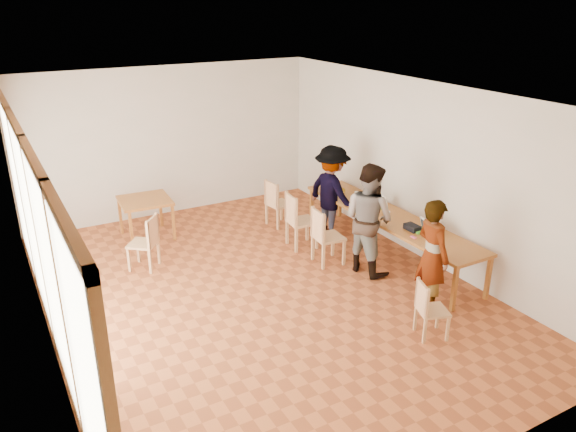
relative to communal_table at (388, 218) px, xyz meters
name	(u,v)px	position (x,y,z in m)	size (l,w,h in m)	color
ground	(261,292)	(-2.50, -0.10, -0.70)	(8.00, 8.00, 0.00)	#AE572A
wall_back	(170,141)	(-2.50, 3.90, 0.80)	(6.00, 0.10, 3.00)	beige
wall_front	(468,339)	(-2.50, -4.10, 0.80)	(6.00, 0.10, 3.00)	beige
wall_right	(419,171)	(0.50, -0.10, 0.80)	(0.10, 8.00, 3.00)	beige
window_wall	(39,242)	(-5.46, -0.10, 0.80)	(0.10, 8.00, 3.00)	white
ceiling	(257,94)	(-2.50, -0.10, 2.32)	(6.00, 8.00, 0.04)	white
communal_table	(388,218)	(0.00, 0.00, 0.00)	(0.80, 4.00, 0.75)	#A16223
side_table	(145,203)	(-3.40, 2.84, -0.03)	(0.90, 0.90, 0.75)	#A16223
chair_near	(427,304)	(-1.14, -2.24, -0.21)	(0.48, 0.48, 0.43)	#E0A670
chair_mid	(323,231)	(-1.14, 0.27, -0.10)	(0.49, 0.49, 0.52)	#E0A670
chair_far	(297,215)	(-1.20, 1.06, -0.08)	(0.51, 0.51, 0.54)	#E0A670
chair_empty	(276,199)	(-1.05, 2.13, -0.14)	(0.49, 0.49, 0.49)	#E0A670
chair_spare	(148,237)	(-3.74, 1.53, -0.14)	(0.60, 0.60, 0.49)	#E0A670
person_near	(432,256)	(-0.60, -1.70, 0.14)	(0.61, 0.40, 1.68)	gray
person_mid	(369,218)	(-0.64, -0.28, 0.21)	(0.89, 0.69, 1.83)	gray
person_far	(332,192)	(-0.38, 1.18, 0.17)	(1.13, 0.65, 1.75)	gray
laptop_near	(434,232)	(0.09, -1.00, 0.10)	(0.21, 0.23, 0.18)	green
laptop_mid	(422,227)	(0.03, -0.79, 0.11)	(0.27, 0.29, 0.21)	green
laptop_far	(381,204)	(0.15, 0.40, 0.10)	(0.25, 0.28, 0.21)	green
yellow_mug	(343,191)	(-0.03, 1.34, 0.09)	(0.11, 0.11, 0.09)	gold
green_bottle	(327,183)	(-0.19, 1.63, 0.19)	(0.07, 0.07, 0.28)	#247D4A
clear_glass	(388,214)	(-0.03, -0.03, 0.09)	(0.07, 0.07, 0.09)	silver
condiment_cup	(357,193)	(0.15, 1.13, 0.08)	(0.08, 0.08, 0.06)	white
pink_phone	(413,237)	(-0.26, -0.93, 0.05)	(0.05, 0.10, 0.01)	#DF507D
black_pouch	(412,227)	(-0.08, -0.69, 0.09)	(0.16, 0.26, 0.09)	black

